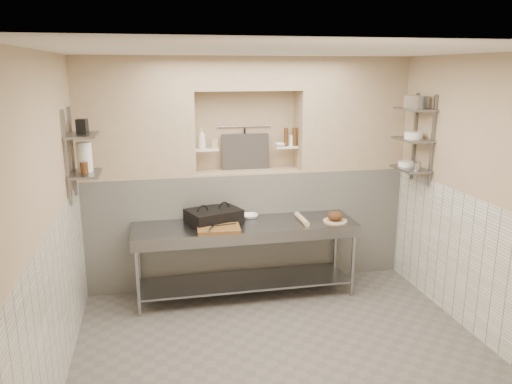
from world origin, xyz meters
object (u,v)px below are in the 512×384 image
object	(u,v)px
mixing_bowl	(250,216)
rolling_pin	(302,219)
prep_table	(246,245)
bowl_alcove	(280,145)
panini_press	(214,216)
bread_loaf	(335,216)
cutting_board	(219,229)
jug_left	(85,157)
bottle_soap	(202,139)

from	to	relation	value
mixing_bowl	rolling_pin	bearing A→B (deg)	-25.41
prep_table	rolling_pin	world-z (taller)	rolling_pin
bowl_alcove	mixing_bowl	bearing A→B (deg)	-145.58
panini_press	bread_loaf	xyz separation A→B (m)	(1.41, -0.26, -0.01)
panini_press	bowl_alcove	bearing A→B (deg)	3.70
mixing_bowl	bread_loaf	bearing A→B (deg)	-20.10
cutting_board	jug_left	size ratio (longest dim) A/B	1.55
bread_loaf	bowl_alcove	world-z (taller)	bowl_alcove
cutting_board	bread_loaf	distance (m)	1.39
bread_loaf	prep_table	bearing A→B (deg)	173.31
cutting_board	rolling_pin	size ratio (longest dim) A/B	1.12
bowl_alcove	jug_left	bearing A→B (deg)	-164.99
prep_table	bowl_alcove	xyz separation A→B (m)	(0.54, 0.53, 1.09)
bottle_soap	jug_left	bearing A→B (deg)	-153.99
mixing_bowl	bottle_soap	distance (m)	1.10
bread_loaf	jug_left	world-z (taller)	jug_left
rolling_pin	jug_left	xyz separation A→B (m)	(-2.38, -0.02, 0.83)
panini_press	jug_left	world-z (taller)	jug_left
cutting_board	bottle_soap	distance (m)	1.18
rolling_pin	bottle_soap	size ratio (longest dim) A/B	1.70
bottle_soap	jug_left	world-z (taller)	bottle_soap
bottle_soap	jug_left	size ratio (longest dim) A/B	0.81
bowl_alcove	bread_loaf	bearing A→B (deg)	-52.22
bowl_alcove	rolling_pin	bearing A→B (deg)	-77.85
bottle_soap	bowl_alcove	bearing A→B (deg)	-1.28
bottle_soap	mixing_bowl	bearing A→B (deg)	-32.24
prep_table	bread_loaf	xyz separation A→B (m)	(1.05, -0.12, 0.33)
prep_table	bread_loaf	world-z (taller)	bread_loaf
prep_table	bottle_soap	bearing A→B (deg)	127.49
bread_loaf	bottle_soap	xyz separation A→B (m)	(-1.48, 0.68, 0.86)
bread_loaf	panini_press	bearing A→B (deg)	169.53
panini_press	mixing_bowl	size ratio (longest dim) A/B	3.56
rolling_pin	jug_left	bearing A→B (deg)	-179.41
rolling_pin	bowl_alcove	size ratio (longest dim) A/B	3.08
cutting_board	mixing_bowl	bearing A→B (deg)	43.22
mixing_bowl	jug_left	bearing A→B (deg)	-170.66
panini_press	rolling_pin	size ratio (longest dim) A/B	1.66
cutting_board	jug_left	distance (m)	1.61
bowl_alcove	prep_table	bearing A→B (deg)	-135.48
mixing_bowl	bread_loaf	size ratio (longest dim) A/B	1.05
mixing_bowl	rolling_pin	size ratio (longest dim) A/B	0.46
mixing_bowl	bread_loaf	distance (m)	1.02
prep_table	jug_left	world-z (taller)	jug_left
cutting_board	rolling_pin	distance (m)	1.01
prep_table	jug_left	distance (m)	2.05
mixing_bowl	bottle_soap	xyz separation A→B (m)	(-0.52, 0.33, 0.91)
prep_table	rolling_pin	xyz separation A→B (m)	(0.67, -0.05, 0.29)
cutting_board	bottle_soap	size ratio (longest dim) A/B	1.91
prep_table	cutting_board	xyz separation A→B (m)	(-0.34, -0.18, 0.28)
cutting_board	bread_loaf	xyz separation A→B (m)	(1.39, 0.06, 0.05)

